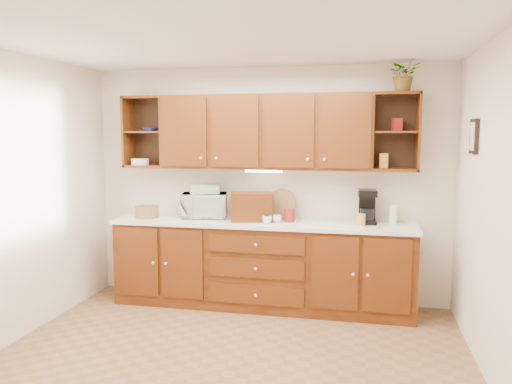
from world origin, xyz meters
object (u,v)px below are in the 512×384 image
at_px(microwave, 204,205).
at_px(bread_box, 251,207).
at_px(coffee_maker, 367,207).
at_px(potted_plant, 404,74).

height_order(microwave, bread_box, bread_box).
relative_size(bread_box, coffee_maker, 1.23).
bearing_deg(potted_plant, microwave, 179.78).
bearing_deg(bread_box, coffee_maker, -7.53).
xyz_separation_m(microwave, potted_plant, (2.10, -0.01, 1.39)).
relative_size(coffee_maker, potted_plant, 1.02).
distance_m(microwave, coffee_maker, 1.78).
distance_m(coffee_maker, potted_plant, 1.39).
distance_m(bread_box, coffee_maker, 1.22).
bearing_deg(microwave, coffee_maker, -12.00).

